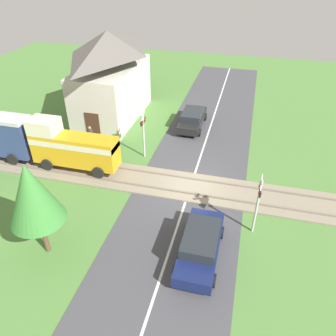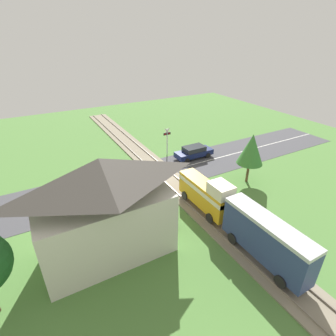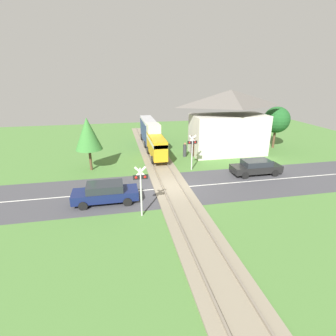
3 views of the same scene
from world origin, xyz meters
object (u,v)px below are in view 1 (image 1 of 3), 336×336
(crossing_signal_east_approach, at_px, (143,129))
(station_building, at_px, (111,78))
(car_far_side, at_px, (192,118))
(car_near_crossing, at_px, (200,244))
(crossing_signal_west_approach, at_px, (258,198))
(train, at_px, (25,139))
(pedestrian_by_station, at_px, (91,137))

(crossing_signal_east_approach, xyz_separation_m, station_building, (5.39, 4.38, 1.28))
(car_far_side, relative_size, station_building, 0.51)
(car_near_crossing, height_order, crossing_signal_west_approach, crossing_signal_west_approach)
(car_near_crossing, xyz_separation_m, car_far_side, (12.97, 2.88, -0.04))
(train, relative_size, crossing_signal_west_approach, 3.62)
(crossing_signal_east_approach, bearing_deg, crossing_signal_west_approach, -126.11)
(train, bearing_deg, crossing_signal_east_approach, -68.74)
(crossing_signal_west_approach, xyz_separation_m, crossing_signal_east_approach, (5.46, 7.49, 0.00))
(crossing_signal_west_approach, bearing_deg, station_building, 47.57)
(car_far_side, height_order, station_building, station_building)
(crossing_signal_east_approach, height_order, pedestrian_by_station, crossing_signal_east_approach)
(station_building, height_order, pedestrian_by_station, station_building)
(train, bearing_deg, station_building, -17.96)
(crossing_signal_west_approach, distance_m, crossing_signal_east_approach, 9.27)
(crossing_signal_west_approach, xyz_separation_m, station_building, (10.85, 11.87, 1.28))
(car_far_side, xyz_separation_m, crossing_signal_west_approach, (-10.70, -5.18, 1.40))
(train, xyz_separation_m, pedestrian_by_station, (3.18, -2.86, -1.16))
(car_near_crossing, height_order, pedestrian_by_station, pedestrian_by_station)
(crossing_signal_east_approach, bearing_deg, pedestrian_by_station, 83.82)
(car_near_crossing, relative_size, crossing_signal_west_approach, 1.34)
(crossing_signal_east_approach, bearing_deg, car_far_side, -23.72)
(station_building, distance_m, pedestrian_by_station, 5.63)
(pedestrian_by_station, bearing_deg, train, 138.09)
(car_far_side, xyz_separation_m, crossing_signal_east_approach, (-5.24, 2.30, 1.40))
(car_near_crossing, xyz_separation_m, crossing_signal_east_approach, (7.73, 5.18, 1.36))
(pedestrian_by_station, bearing_deg, car_far_side, -53.45)
(car_far_side, distance_m, crossing_signal_west_approach, 11.98)
(car_near_crossing, relative_size, pedestrian_by_station, 2.91)
(crossing_signal_west_approach, distance_m, pedestrian_by_station, 13.14)
(car_near_crossing, height_order, car_far_side, car_near_crossing)
(car_far_side, distance_m, crossing_signal_east_approach, 5.90)
(crossing_signal_west_approach, relative_size, pedestrian_by_station, 2.17)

